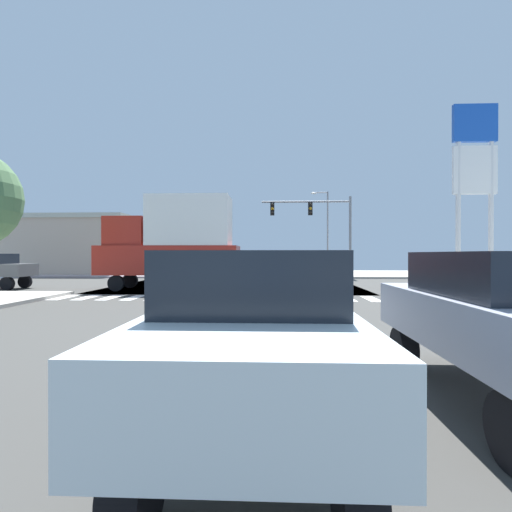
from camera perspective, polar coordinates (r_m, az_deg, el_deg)
The scene contains 12 objects.
ground at distance 23.73m, azimuth -2.78°, elevation -4.27°, with size 90.00×90.00×0.05m.
sidewalk_corner_ne at distance 37.21m, azimuth 19.44°, elevation -2.50°, with size 12.00×12.00×0.14m.
sidewalk_corner_nw at distance 38.71m, azimuth -20.60°, elevation -2.39°, with size 12.00×12.00×0.14m.
crosswalk_near at distance 16.54m, azimuth -6.00°, elevation -6.15°, with size 13.50×2.00×0.01m.
crosswalk_far at distance 31.01m, azimuth -1.99°, elevation -3.15°, with size 13.50×2.00×0.01m.
traffic_signal_mast at distance 30.77m, azimuth 8.66°, elevation 5.59°, with size 6.98×0.55×6.35m.
gas_station_sign at distance 17.00m, azimuth 29.39°, elevation 11.32°, with size 1.60×0.20×7.45m.
street_lamp at distance 39.83m, azimuth 10.11°, elevation 4.60°, with size 1.78×0.32×8.15m.
bank_building at distance 40.67m, azimuth -24.83°, elevation 1.40°, with size 13.53×8.79×5.34m.
sedan_nearside_1 at distance 5.65m, azimuth 32.61°, elevation -7.22°, with size 1.80×4.30×1.88m.
sedan_crossing_3 at distance 4.05m, azimuth -0.18°, elevation -10.16°, with size 1.80×4.30×1.88m.
box_truck_trailing_1 at distance 20.73m, azimuth -11.94°, elevation 2.23°, with size 7.20×2.40×4.85m.
Camera 1 is at (2.19, -23.56, 1.85)m, focal length 27.30 mm.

